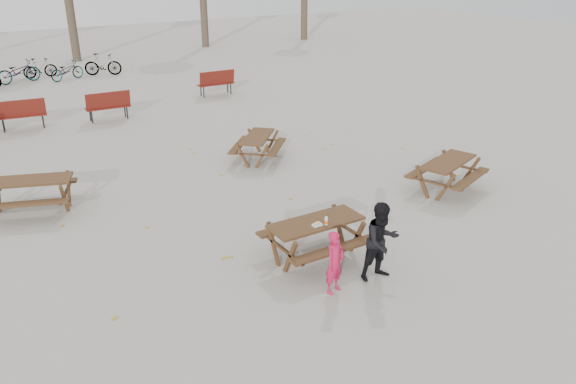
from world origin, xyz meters
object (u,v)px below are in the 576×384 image
child (335,262)px  adult (382,241)px  main_picnic_table (316,230)px  picnic_table_north (31,196)px  soda_bottle (326,221)px  picnic_table_far (258,148)px  food_tray (317,225)px  picnic_table_east (447,175)px

child → adult: adult is taller
main_picnic_table → picnic_table_north: 6.60m
child → soda_bottle: bearing=45.5°
picnic_table_north → picnic_table_far: (5.98, 0.40, -0.04)m
picnic_table_north → food_tray: bearing=-31.4°
soda_bottle → picnic_table_east: 4.76m
main_picnic_table → adult: (0.58, -1.19, 0.14)m
soda_bottle → picnic_table_north: size_ratio=0.09×
food_tray → picnic_table_east: (4.71, 1.27, -0.41)m
main_picnic_table → child: size_ratio=1.59×
picnic_table_east → picnic_table_north: picnic_table_north is taller
main_picnic_table → picnic_table_north: picnic_table_north is taller
picnic_table_north → picnic_table_far: size_ratio=1.12×
food_tray → picnic_table_far: bearing=72.0°
food_tray → picnic_table_north: size_ratio=0.10×
adult → picnic_table_north: adult is taller
picnic_table_far → picnic_table_east: bearing=-104.5°
food_tray → picnic_table_north: (-4.15, 5.22, -0.40)m
child → adult: (0.95, -0.06, 0.16)m
food_tray → picnic_table_far: food_tray is taller
food_tray → picnic_table_far: 5.93m
adult → main_picnic_table: bearing=119.3°
food_tray → main_picnic_table: bearing=61.7°
picnic_table_north → picnic_table_far: picnic_table_north is taller
picnic_table_east → soda_bottle: bearing=176.7°
child → picnic_table_north: (-3.87, 6.17, -0.18)m
adult → picnic_table_east: bearing=32.8°
soda_bottle → child: 1.04m
adult → picnic_table_east: 4.65m
child → picnic_table_east: bearing=5.8°
main_picnic_table → food_tray: 0.29m
soda_bottle → picnic_table_far: 5.94m
food_tray → picnic_table_far: (1.83, 5.63, -0.45)m
picnic_table_east → picnic_table_north: (-8.86, 3.95, 0.01)m
child → picnic_table_far: bearing=54.0°
picnic_table_north → main_picnic_table: bearing=-29.9°
picnic_table_east → child: bearing=-175.5°
main_picnic_table → child: child is taller
child → picnic_table_east: child is taller
adult → child: bearing=179.7°
child → picnic_table_far: (2.12, 6.58, -0.22)m
soda_bottle → child: bearing=-116.4°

